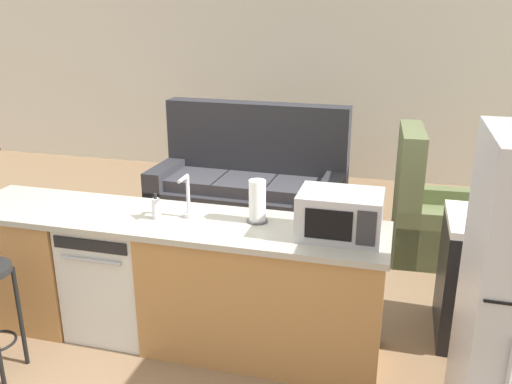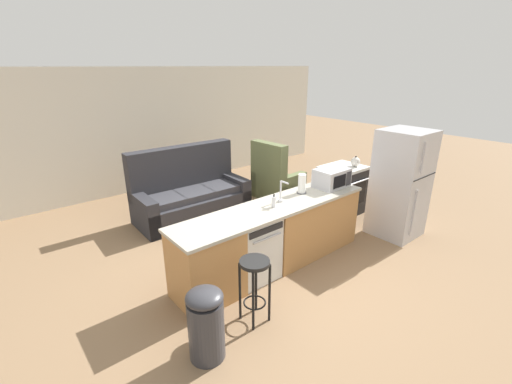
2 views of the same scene
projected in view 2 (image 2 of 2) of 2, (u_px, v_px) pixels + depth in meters
The scene contains 15 objects.
ground_plane at pixel (265, 269), 4.69m from camera, with size 24.00×24.00×0.00m, color #896B4C.
wall_back at pixel (149, 130), 7.45m from camera, with size 10.00×0.06×2.60m.
kitchen_counter at pixel (279, 236), 4.69m from camera, with size 2.94×0.66×0.90m.
dishwasher at pixel (251, 247), 4.40m from camera, with size 0.58×0.61×0.84m.
stove_range at pixel (341, 190), 6.34m from camera, with size 0.76×0.68×0.90m.
refrigerator at pixel (400, 184), 5.41m from camera, with size 0.72×0.73×1.71m.
microwave at pixel (332, 178), 5.11m from camera, with size 0.50×0.37×0.28m.
sink_faucet at pixel (281, 193), 4.54m from camera, with size 0.07×0.18×0.30m.
paper_towel_roll at pixel (302, 184), 4.85m from camera, with size 0.14×0.14×0.28m.
soap_bottle at pixel (274, 202), 4.39m from camera, with size 0.06×0.06×0.18m.
kettle at pixel (355, 162), 6.16m from camera, with size 0.21×0.17×0.19m.
bar_stool at pixel (255, 278), 3.57m from camera, with size 0.32×0.32×0.74m.
trash_bin at pixel (206, 324), 3.16m from camera, with size 0.35×0.35×0.74m.
couch at pixel (189, 195), 6.23m from camera, with size 2.02×0.95×1.27m.
armchair at pixel (275, 182), 7.09m from camera, with size 0.85×0.89×1.20m.
Camera 2 is at (-2.68, -3.02, 2.62)m, focal length 24.00 mm.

